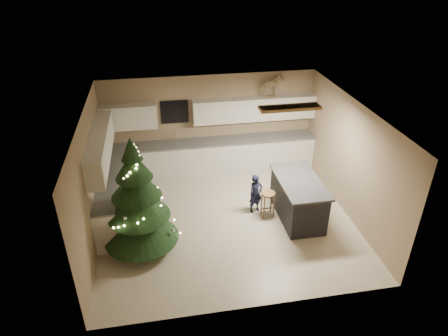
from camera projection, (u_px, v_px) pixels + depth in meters
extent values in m
plane|color=beige|center=(227.00, 220.00, 8.96)|extent=(5.50, 5.50, 0.00)
cube|color=#977D64|center=(210.00, 124.00, 10.47)|extent=(5.50, 0.02, 2.60)
cube|color=#977D64|center=(256.00, 248.00, 6.18)|extent=(5.50, 0.02, 2.60)
cube|color=#977D64|center=(91.00, 182.00, 7.91)|extent=(0.02, 5.00, 2.60)
cube|color=#977D64|center=(350.00, 159.00, 8.74)|extent=(0.02, 5.00, 2.60)
cube|color=silver|center=(227.00, 111.00, 7.69)|extent=(5.50, 5.00, 0.02)
cube|color=olive|center=(290.00, 108.00, 8.00)|extent=(1.25, 0.32, 0.06)
cube|color=white|center=(290.00, 109.00, 8.01)|extent=(1.15, 0.24, 0.02)
cube|color=silver|center=(212.00, 157.00, 10.63)|extent=(5.48, 0.60, 0.90)
cube|color=silver|center=(114.00, 199.00, 8.88)|extent=(0.60, 2.60, 0.90)
cube|color=slate|center=(212.00, 142.00, 10.39)|extent=(5.48, 0.62, 0.04)
cube|color=slate|center=(111.00, 181.00, 8.66)|extent=(0.62, 2.60, 0.04)
cube|color=silver|center=(128.00, 117.00, 9.81)|extent=(1.40, 0.35, 0.60)
cube|color=silver|center=(254.00, 109.00, 10.30)|extent=(3.20, 0.35, 0.60)
cube|color=silver|center=(100.00, 147.00, 8.36)|extent=(0.35, 2.60, 0.60)
cube|color=black|center=(175.00, 112.00, 10.11)|extent=(0.70, 0.04, 0.60)
cube|color=#99999E|center=(177.00, 145.00, 10.27)|extent=(0.55, 0.40, 0.06)
cylinder|color=#99999E|center=(176.00, 138.00, 10.28)|extent=(0.03, 0.03, 0.24)
cube|color=black|center=(116.00, 192.00, 9.14)|extent=(0.64, 0.75, 0.90)
cube|color=black|center=(100.00, 170.00, 8.81)|extent=(0.10, 0.75, 0.30)
cube|color=black|center=(298.00, 200.00, 8.88)|extent=(0.80, 1.60, 0.90)
cube|color=black|center=(300.00, 181.00, 8.64)|extent=(0.90, 1.70, 0.05)
cylinder|color=olive|center=(268.00, 194.00, 8.84)|extent=(0.32, 0.32, 0.04)
cylinder|color=olive|center=(264.00, 208.00, 8.88)|extent=(0.03, 0.03, 0.57)
cylinder|color=olive|center=(274.00, 207.00, 8.91)|extent=(0.03, 0.03, 0.57)
cylinder|color=olive|center=(262.00, 202.00, 9.07)|extent=(0.03, 0.03, 0.57)
cylinder|color=olive|center=(271.00, 202.00, 9.10)|extent=(0.03, 0.03, 0.57)
cube|color=olive|center=(267.00, 208.00, 9.04)|extent=(0.24, 0.03, 0.03)
cylinder|color=#3F2816|center=(142.00, 240.00, 8.11)|extent=(0.13, 0.13, 0.33)
cone|color=black|center=(140.00, 223.00, 7.90)|extent=(1.48, 1.48, 0.76)
cone|color=black|center=(138.00, 202.00, 7.66)|extent=(1.22, 1.22, 0.65)
cone|color=black|center=(135.00, 183.00, 7.45)|extent=(0.96, 0.96, 0.60)
cone|color=black|center=(133.00, 165.00, 7.26)|extent=(0.70, 0.70, 0.55)
cone|color=black|center=(131.00, 149.00, 7.10)|extent=(0.39, 0.39, 0.44)
sphere|color=#FFD88C|center=(180.00, 231.00, 8.18)|extent=(0.04, 0.04, 0.04)
sphere|color=#FFD88C|center=(175.00, 221.00, 8.39)|extent=(0.04, 0.04, 0.04)
sphere|color=#FFD88C|center=(166.00, 213.00, 8.53)|extent=(0.04, 0.04, 0.04)
sphere|color=#FFD88C|center=(153.00, 208.00, 8.58)|extent=(0.04, 0.04, 0.04)
sphere|color=#FFD88C|center=(140.00, 207.00, 8.54)|extent=(0.04, 0.04, 0.04)
sphere|color=#FFD88C|center=(127.00, 208.00, 8.40)|extent=(0.04, 0.04, 0.04)
sphere|color=#FFD88C|center=(117.00, 211.00, 8.19)|extent=(0.04, 0.04, 0.04)
sphere|color=#FFD88C|center=(110.00, 216.00, 7.95)|extent=(0.04, 0.04, 0.04)
sphere|color=#FFD88C|center=(108.00, 221.00, 7.71)|extent=(0.04, 0.04, 0.04)
sphere|color=#FFD88C|center=(111.00, 225.00, 7.50)|extent=(0.04, 0.04, 0.04)
sphere|color=#FFD88C|center=(118.00, 227.00, 7.34)|extent=(0.04, 0.04, 0.04)
sphere|color=#FFD88C|center=(129.00, 226.00, 7.27)|extent=(0.04, 0.04, 0.04)
sphere|color=#FFD88C|center=(141.00, 223.00, 7.27)|extent=(0.04, 0.04, 0.04)
sphere|color=#FFD88C|center=(151.00, 216.00, 7.34)|extent=(0.04, 0.04, 0.04)
sphere|color=#FFD88C|center=(158.00, 209.00, 7.45)|extent=(0.04, 0.04, 0.04)
sphere|color=#FFD88C|center=(161.00, 200.00, 7.58)|extent=(0.04, 0.04, 0.04)
sphere|color=#FFD88C|center=(160.00, 193.00, 7.71)|extent=(0.04, 0.04, 0.04)
sphere|color=#FFD88C|center=(156.00, 186.00, 7.80)|extent=(0.04, 0.04, 0.04)
sphere|color=#FFD88C|center=(149.00, 181.00, 7.85)|extent=(0.04, 0.04, 0.04)
sphere|color=#FFD88C|center=(141.00, 178.00, 7.84)|extent=(0.04, 0.04, 0.04)
sphere|color=#FFD88C|center=(133.00, 177.00, 7.78)|extent=(0.04, 0.04, 0.04)
sphere|color=#FFD88C|center=(126.00, 176.00, 7.68)|extent=(0.04, 0.04, 0.04)
sphere|color=#FFD88C|center=(121.00, 177.00, 7.54)|extent=(0.04, 0.04, 0.04)
sphere|color=#FFD88C|center=(119.00, 177.00, 7.41)|extent=(0.04, 0.04, 0.04)
sphere|color=#FFD88C|center=(119.00, 178.00, 7.28)|extent=(0.04, 0.04, 0.04)
sphere|color=#FFD88C|center=(121.00, 177.00, 7.18)|extent=(0.04, 0.04, 0.04)
sphere|color=#FFD88C|center=(126.00, 175.00, 7.12)|extent=(0.04, 0.04, 0.04)
sphere|color=#FFD88C|center=(130.00, 173.00, 7.09)|extent=(0.04, 0.04, 0.04)
sphere|color=#FFD88C|center=(135.00, 169.00, 7.09)|extent=(0.04, 0.04, 0.04)
sphere|color=#FFD88C|center=(138.00, 164.00, 7.11)|extent=(0.04, 0.04, 0.04)
sphere|color=#FFD88C|center=(139.00, 160.00, 7.14)|extent=(0.04, 0.04, 0.04)
sphere|color=#FFD88C|center=(139.00, 155.00, 7.16)|extent=(0.04, 0.04, 0.04)
sphere|color=#FFD88C|center=(138.00, 151.00, 7.17)|extent=(0.04, 0.04, 0.04)
sphere|color=#FFD88C|center=(135.00, 147.00, 7.16)|extent=(0.04, 0.04, 0.04)
sphere|color=#FFD88C|center=(133.00, 144.00, 7.14)|extent=(0.04, 0.04, 0.04)
sphere|color=silver|center=(173.00, 224.00, 8.06)|extent=(0.08, 0.08, 0.08)
sphere|color=silver|center=(124.00, 205.00, 8.16)|extent=(0.08, 0.08, 0.08)
sphere|color=silver|center=(130.00, 219.00, 7.30)|extent=(0.08, 0.08, 0.08)
sphere|color=silver|center=(154.00, 188.00, 7.70)|extent=(0.08, 0.08, 0.08)
sphere|color=silver|center=(124.00, 177.00, 7.51)|extent=(0.08, 0.08, 0.08)
sphere|color=silver|center=(133.00, 171.00, 7.15)|extent=(0.08, 0.08, 0.08)
sphere|color=silver|center=(134.00, 152.00, 7.17)|extent=(0.08, 0.08, 0.08)
imported|color=black|center=(256.00, 194.00, 9.05)|extent=(0.40, 0.33, 0.94)
cube|color=olive|center=(271.00, 97.00, 10.18)|extent=(0.24, 0.02, 0.02)
cube|color=olive|center=(270.00, 96.00, 10.24)|extent=(0.24, 0.02, 0.02)
imported|color=beige|center=(271.00, 86.00, 10.08)|extent=(0.68, 0.50, 0.52)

